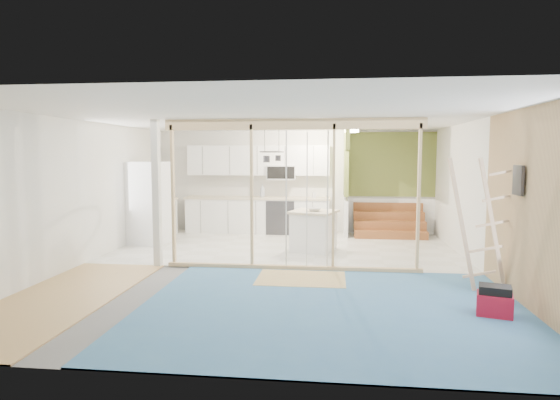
# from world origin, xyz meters

# --- Properties ---
(room) EXTENTS (7.01, 8.01, 2.61)m
(room) POSITION_xyz_m (0.00, 0.00, 1.30)
(room) COLOR slate
(room) RESTS_ON ground
(floor_overlays) EXTENTS (7.00, 8.00, 0.03)m
(floor_overlays) POSITION_xyz_m (0.07, 0.06, 0.01)
(floor_overlays) COLOR silver
(floor_overlays) RESTS_ON room
(stud_frame) EXTENTS (4.66, 0.14, 2.60)m
(stud_frame) POSITION_xyz_m (-0.27, -0.00, 1.61)
(stud_frame) COLOR #DCB887
(stud_frame) RESTS_ON room
(base_cabinets) EXTENTS (4.45, 2.24, 0.93)m
(base_cabinets) POSITION_xyz_m (-1.61, 3.36, 0.47)
(base_cabinets) COLOR white
(base_cabinets) RESTS_ON room
(upper_cabinets) EXTENTS (3.60, 0.41, 0.85)m
(upper_cabinets) POSITION_xyz_m (-0.84, 3.82, 1.82)
(upper_cabinets) COLOR white
(upper_cabinets) RESTS_ON room
(green_partition) EXTENTS (2.25, 1.51, 2.60)m
(green_partition) POSITION_xyz_m (2.04, 3.66, 0.94)
(green_partition) COLOR olive
(green_partition) RESTS_ON room
(pot_rack) EXTENTS (0.52, 0.52, 0.72)m
(pot_rack) POSITION_xyz_m (-0.31, 1.89, 2.00)
(pot_rack) COLOR black
(pot_rack) RESTS_ON room
(sheathing_panel) EXTENTS (0.02, 4.00, 2.60)m
(sheathing_panel) POSITION_xyz_m (3.48, -2.00, 1.30)
(sheathing_panel) COLOR tan
(sheathing_panel) RESTS_ON room
(electrical_panel) EXTENTS (0.04, 0.30, 0.40)m
(electrical_panel) POSITION_xyz_m (3.43, -1.40, 1.65)
(electrical_panel) COLOR #38383D
(electrical_panel) RESTS_ON room
(ceiling_light) EXTENTS (0.32, 0.32, 0.08)m
(ceiling_light) POSITION_xyz_m (1.40, 3.00, 2.54)
(ceiling_light) COLOR #FFEABF
(ceiling_light) RESTS_ON room
(fridge) EXTENTS (0.97, 0.94, 1.84)m
(fridge) POSITION_xyz_m (-3.07, 2.02, 0.92)
(fridge) COLOR white
(fridge) RESTS_ON room
(island) EXTENTS (1.08, 1.08, 0.85)m
(island) POSITION_xyz_m (0.60, 1.64, 0.42)
(island) COLOR white
(island) RESTS_ON room
(bowl) EXTENTS (0.31, 0.31, 0.07)m
(bowl) POSITION_xyz_m (0.62, 1.56, 0.88)
(bowl) COLOR silver
(bowl) RESTS_ON island
(soap_bottle_a) EXTENTS (0.16, 0.16, 0.33)m
(soap_bottle_a) POSITION_xyz_m (-0.77, 3.65, 1.09)
(soap_bottle_a) COLOR #9DA4AF
(soap_bottle_a) RESTS_ON base_cabinets
(soap_bottle_b) EXTENTS (0.11, 0.11, 0.19)m
(soap_bottle_b) POSITION_xyz_m (0.52, 3.61, 1.03)
(soap_bottle_b) COLOR silver
(soap_bottle_b) RESTS_ON base_cabinets
(toolbox) EXTENTS (0.48, 0.41, 0.39)m
(toolbox) POSITION_xyz_m (2.98, -2.04, 0.19)
(toolbox) COLOR #A60F24
(toolbox) RESTS_ON room
(ladder) EXTENTS (1.04, 0.05, 1.93)m
(ladder) POSITION_xyz_m (3.11, -0.99, 0.99)
(ladder) COLOR tan
(ladder) RESTS_ON room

